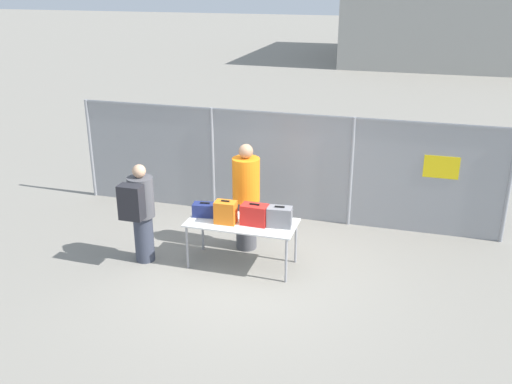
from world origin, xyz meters
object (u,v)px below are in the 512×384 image
Objects in this scene: suitcase_grey at (279,217)px; security_worker_near at (246,196)px; inspection_table at (242,225)px; suitcase_red at (255,215)px; utility_trailer at (332,177)px; suitcase_orange at (226,212)px; suitcase_navy at (205,210)px; traveler_hooded at (140,210)px.

security_worker_near is (-0.73, 0.61, 0.04)m from suitcase_grey.
suitcase_grey is at bearing 1.40° from inspection_table.
utility_trailer is at bearing 79.91° from suitcase_red.
suitcase_orange reaches higher than inspection_table.
traveler_hooded is (-0.94, -0.40, 0.04)m from suitcase_navy.
suitcase_navy is at bearing -112.97° from utility_trailer.
security_worker_near is (0.11, 0.73, 0.02)m from suitcase_orange.
suitcase_grey is 0.10× the size of utility_trailer.
suitcase_grey is (0.84, 0.11, -0.02)m from suitcase_orange.
suitcase_orange is 0.09× the size of utility_trailer.
suitcase_red reaches higher than suitcase_navy.
inspection_table is at bearing 174.69° from suitcase_red.
security_worker_near reaches higher than suitcase_red.
security_worker_near is (0.52, 0.56, 0.09)m from suitcase_navy.
suitcase_orange is 0.23× the size of traveler_hooded.
suitcase_navy is 0.45m from suitcase_orange.
inspection_table is 0.35m from suitcase_orange.
suitcase_red reaches higher than suitcase_grey.
inspection_table is 0.31m from suitcase_red.
suitcase_orange is at bearing -172.26° from suitcase_grey.
suitcase_navy is 0.77m from security_worker_near.
traveler_hooded reaches higher than inspection_table.
utility_trailer is at bearing 73.58° from suitcase_orange.
security_worker_near reaches higher than suitcase_grey.
suitcase_navy is at bearing 177.50° from suitcase_grey.
suitcase_grey is at bearing 144.13° from security_worker_near.
traveler_hooded is at bearing -170.11° from suitcase_red.
suitcase_red is 1.82m from traveler_hooded.
inspection_table is 1.63m from traveler_hooded.
suitcase_orange is 0.85m from suitcase_grey.
suitcase_red is at bearing 10.05° from suitcase_orange.
suitcase_grey is (0.60, 0.01, 0.21)m from inspection_table.
suitcase_orange is 0.21× the size of security_worker_near.
inspection_table is 0.66m from suitcase_navy.
security_worker_near is at bearing -108.21° from utility_trailer.
suitcase_red is (0.85, -0.09, 0.05)m from suitcase_navy.
traveler_hooded is at bearing -156.88° from suitcase_navy.
suitcase_grey is 2.21m from traveler_hooded.
inspection_table is 0.94× the size of security_worker_near.
traveler_hooded is 1.75m from security_worker_near.
suitcase_grey is 3.64m from utility_trailer.
suitcase_grey is 0.24× the size of traveler_hooded.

